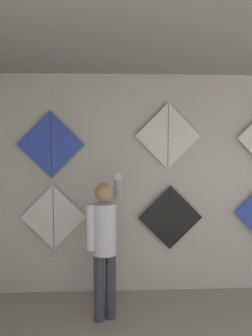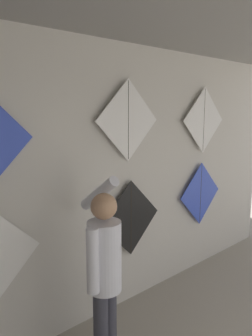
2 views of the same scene
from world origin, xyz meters
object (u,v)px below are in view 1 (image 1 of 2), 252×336
kite_0 (54,219)px  kite_4 (168,136)px  kite_1 (170,218)px  shopkeeper (105,238)px  kite_3 (51,145)px

kite_0 → kite_4: 1.78m
kite_1 → kite_4: (-0.04, 0.00, 1.04)m
shopkeeper → kite_3: kite_3 is taller
kite_0 → kite_3: 0.93m
kite_0 → kite_4: (1.45, 0.00, 1.04)m
shopkeeper → kite_3: 1.35m
shopkeeper → kite_1: bearing=15.7°
shopkeeper → kite_4: 1.49m
shopkeeper → kite_0: (-0.65, 0.59, 0.08)m
shopkeeper → kite_1: shopkeeper is taller
kite_0 → kite_4: kite_4 is taller
kite_0 → kite_1: bearing=0.0°
kite_0 → kite_1: size_ratio=1.17×
kite_3 → kite_4: (1.46, 0.00, 0.11)m
shopkeeper → kite_1: size_ratio=1.96×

